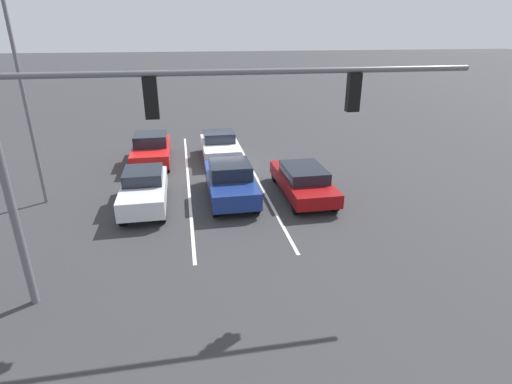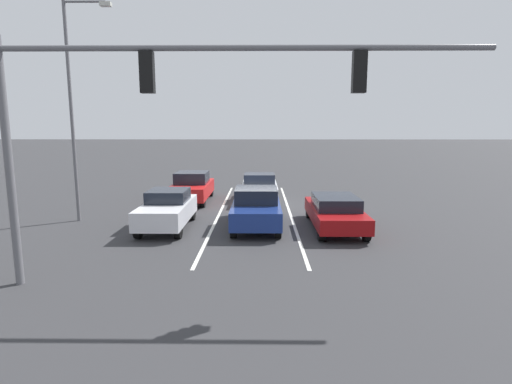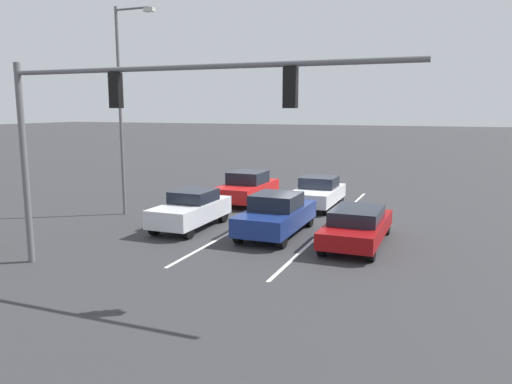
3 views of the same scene
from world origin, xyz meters
name	(u,v)px [view 3 (image 3 of 3)]	position (x,y,z in m)	size (l,w,h in m)	color
ground_plane	(306,212)	(0.00, 0.00, 0.00)	(240.00, 240.00, 0.00)	#333335
lane_stripe_left_divider	(332,223)	(-1.64, 1.77, 0.01)	(0.12, 15.55, 0.01)	silver
lane_stripe_center_divider	(260,217)	(1.64, 1.77, 0.01)	(0.12, 15.55, 0.01)	silver
car_navy_midlane_front	(276,214)	(-0.10, 4.47, 0.79)	(1.88, 4.55, 1.58)	navy
car_silver_rightlane_front	(191,209)	(3.42, 4.75, 0.77)	(1.71, 4.09, 1.51)	silver
car_maroon_leftlane_front	(357,225)	(-3.20, 4.74, 0.70)	(1.84, 4.75, 1.32)	maroon
car_red_rightlane_second	(247,187)	(3.45, -1.11, 0.78)	(1.90, 4.45, 1.59)	red
car_white_midlane_second	(318,192)	(-0.21, -1.22, 0.74)	(1.88, 4.09, 1.48)	silver
traffic_signal_gantry	(123,114)	(2.21, 10.54, 4.60)	(11.62, 0.37, 6.08)	slate
street_lamp_right_shoulder	(123,99)	(7.35, 3.52, 5.14)	(1.96, 0.24, 9.02)	slate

